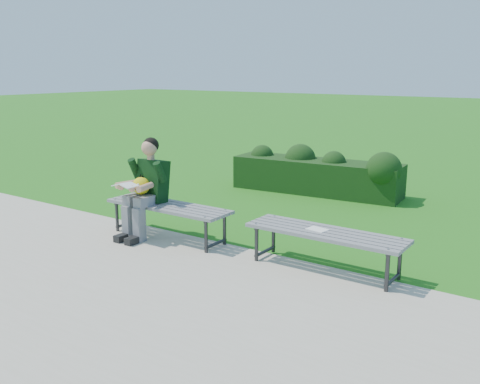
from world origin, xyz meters
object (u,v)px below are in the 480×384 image
(bench_left, at_px, (168,209))
(bench_right, at_px, (325,236))
(hedge, at_px, (320,173))
(paper_sheet, at_px, (317,229))
(seated_boy, at_px, (146,185))

(bench_left, distance_m, bench_right, 2.22)
(hedge, height_order, bench_right, hedge)
(hedge, xyz_separation_m, paper_sheet, (1.70, -3.49, 0.10))
(bench_left, height_order, bench_right, same)
(bench_left, bearing_deg, bench_right, 2.81)
(seated_boy, height_order, paper_sheet, seated_boy)
(bench_left, relative_size, seated_boy, 1.37)
(hedge, bearing_deg, seated_boy, -101.02)
(bench_right, xyz_separation_m, seated_boy, (-2.52, -0.20, 0.30))
(bench_right, distance_m, paper_sheet, 0.12)
(bench_right, bearing_deg, hedge, 117.34)
(bench_right, bearing_deg, paper_sheet, 180.00)
(hedge, xyz_separation_m, seated_boy, (-0.72, -3.69, 0.34))
(bench_right, bearing_deg, bench_left, -177.19)
(paper_sheet, bearing_deg, bench_right, -0.00)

